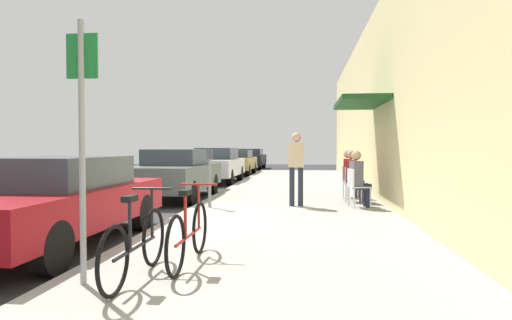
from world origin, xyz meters
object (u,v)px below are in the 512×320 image
cafe_chair_0 (356,185)px  pedestrian_standing (296,163)px  parked_car_2 (217,165)px  bicycle_0 (136,245)px  parking_meter (210,174)px  bicycle_1 (189,233)px  parked_car_1 (176,173)px  seated_patron_2 (350,172)px  seated_patron_1 (354,174)px  cafe_chair_1 (351,182)px  parked_car_0 (56,200)px  parked_car_4 (251,158)px  seated_patron_0 (359,177)px  street_sign (82,130)px  parked_car_3 (237,162)px  cafe_chair_2 (347,179)px

cafe_chair_0 → pedestrian_standing: 1.44m
parked_car_2 → bicycle_0: parked_car_2 is taller
pedestrian_standing → parking_meter: bearing=-167.3°
parking_meter → bicycle_1: parking_meter is taller
parked_car_1 → seated_patron_2: size_ratio=3.41×
seated_patron_1 → cafe_chair_0: bearing=-93.4°
parked_car_2 → cafe_chair_1: size_ratio=5.06×
bicycle_1 → parked_car_0: bearing=153.3°
parked_car_4 → seated_patron_0: size_ratio=3.41×
parked_car_4 → seated_patron_0: seated_patron_0 is taller
cafe_chair_1 → seated_patron_2: seated_patron_2 is taller
parked_car_0 → bicycle_1: bearing=-26.7°
bicycle_1 → street_sign: bearing=-136.1°
street_sign → parked_car_3: bearing=94.4°
parked_car_0 → seated_patron_0: seated_patron_0 is taller
parked_car_3 → pedestrian_standing: bearing=-75.4°
parked_car_3 → parked_car_4: (0.00, 6.35, 0.02)m
bicycle_0 → parked_car_0: bearing=137.4°
parked_car_0 → cafe_chair_2: size_ratio=5.06×
bicycle_1 → pedestrian_standing: 5.33m
parked_car_4 → bicycle_1: parked_car_4 is taller
parked_car_1 → seated_patron_1: bearing=-13.1°
cafe_chair_0 → pedestrian_standing: pedestrian_standing is taller
parked_car_1 → pedestrian_standing: (3.49, -2.11, 0.38)m
parked_car_0 → pedestrian_standing: size_ratio=2.59×
parked_car_4 → seated_patron_1: (4.91, -18.79, 0.08)m
seated_patron_1 → parked_car_3: bearing=111.5°
street_sign → cafe_chair_0: size_ratio=2.99×
parked_car_1 → cafe_chair_2: size_ratio=5.06×
parked_car_0 → bicycle_1: parked_car_0 is taller
parked_car_0 → parked_car_4: parked_car_4 is taller
seated_patron_0 → pedestrian_standing: bearing=179.1°
bicycle_0 → bicycle_1: same height
street_sign → parking_meter: bearing=89.5°
parked_car_1 → seated_patron_2: parked_car_1 is taller
parked_car_4 → parking_meter: size_ratio=3.33×
parked_car_3 → bicycle_1: parked_car_3 is taller
seated_patron_2 → pedestrian_standing: 2.40m
cafe_chair_0 → pedestrian_standing: (-1.35, 0.03, 0.50)m
bicycle_0 → pedestrian_standing: (1.53, 5.79, 0.64)m
parking_meter → bicycle_1: size_ratio=0.77×
seated_patron_0 → seated_patron_1: size_ratio=1.00×
parked_car_2 → pedestrian_standing: 8.72m
parked_car_0 → bicycle_0: parked_car_0 is taller
parked_car_3 → parked_car_4: parked_car_4 is taller
parked_car_1 → bicycle_1: parked_car_1 is taller
parked_car_0 → seated_patron_0: 6.31m
seated_patron_2 → pedestrian_standing: bearing=-126.3°
cafe_chair_2 → seated_patron_2: (0.06, -0.00, 0.19)m
cafe_chair_1 → pedestrian_standing: size_ratio=0.51×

